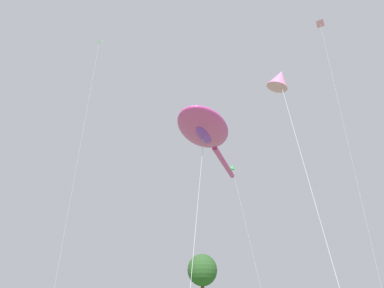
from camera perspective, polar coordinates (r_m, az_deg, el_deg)
big_show_kite at (r=21.02m, az=2.59°, el=2.62°), size 11.09×9.18×13.50m
small_kite_tiny_distant at (r=12.79m, az=17.04°, el=12.19°), size 2.15×2.44×10.57m
small_kite_streamer_purple at (r=35.10m, az=8.04°, el=-4.83°), size 1.60×4.92×16.46m
small_kite_delta_white at (r=29.53m, az=25.21°, el=16.68°), size 1.28×1.40×25.33m
small_kite_bird_shape at (r=28.71m, az=-18.72°, el=14.96°), size 0.81×1.71×24.31m
tree_oak_left at (r=54.87m, az=2.08°, el=-23.85°), size 5.25×5.25×9.23m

